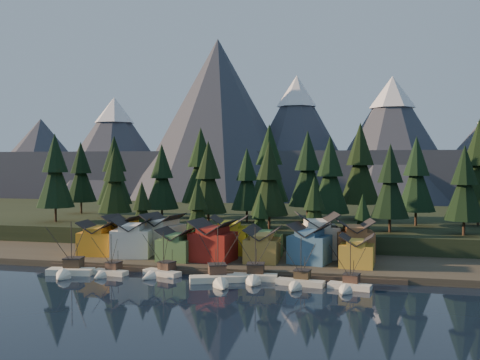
% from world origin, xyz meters
% --- Properties ---
extents(ground, '(500.00, 500.00, 0.00)m').
position_xyz_m(ground, '(0.00, 0.00, 0.00)').
color(ground, black).
rests_on(ground, ground).
extents(shore_strip, '(400.00, 50.00, 1.50)m').
position_xyz_m(shore_strip, '(0.00, 40.00, 0.75)').
color(shore_strip, '#363127').
rests_on(shore_strip, ground).
extents(hillside, '(420.00, 100.00, 6.00)m').
position_xyz_m(hillside, '(0.00, 90.00, 3.00)').
color(hillside, black).
rests_on(hillside, ground).
extents(dock, '(80.00, 4.00, 1.00)m').
position_xyz_m(dock, '(0.00, 16.50, 0.50)').
color(dock, '#483E33').
rests_on(dock, ground).
extents(mountain_ridge, '(560.00, 190.00, 90.00)m').
position_xyz_m(mountain_ridge, '(-4.20, 213.59, 26.06)').
color(mountain_ridge, '#484D5C').
rests_on(mountain_ridge, ground).
extents(boat_0, '(10.60, 11.24, 12.88)m').
position_xyz_m(boat_0, '(-31.03, 7.43, 2.55)').
color(boat_0, white).
rests_on(boat_0, ground).
extents(boat_1, '(8.42, 8.96, 9.84)m').
position_xyz_m(boat_1, '(-22.85, 9.47, 1.91)').
color(boat_1, silver).
rests_on(boat_1, ground).
extents(boat_2, '(9.43, 9.89, 10.59)m').
position_xyz_m(boat_2, '(-11.69, 11.27, 2.02)').
color(boat_2, white).
rests_on(boat_2, ground).
extents(boat_3, '(12.41, 12.78, 12.39)m').
position_xyz_m(boat_3, '(2.69, 7.80, 2.21)').
color(boat_3, silver).
rests_on(boat_3, ground).
extents(boat_4, '(9.78, 10.46, 12.30)m').
position_xyz_m(boat_4, '(9.38, 11.09, 2.47)').
color(boat_4, silver).
rests_on(boat_4, ground).
extents(boat_5, '(10.15, 10.83, 10.54)m').
position_xyz_m(boat_5, '(18.82, 8.67, 1.92)').
color(boat_5, beige).
rests_on(boat_5, ground).
extents(boat_6, '(8.84, 9.30, 10.23)m').
position_xyz_m(boat_6, '(28.49, 7.93, 1.98)').
color(boat_6, silver).
rests_on(boat_6, ground).
extents(house_front_0, '(9.17, 8.77, 8.33)m').
position_xyz_m(house_front_0, '(-33.30, 24.82, 5.88)').
color(house_front_0, orange).
rests_on(house_front_0, shore_strip).
extents(house_front_1, '(10.70, 10.41, 9.51)m').
position_xyz_m(house_front_1, '(-23.79, 24.50, 6.49)').
color(house_front_1, silver).
rests_on(house_front_1, shore_strip).
extents(house_front_2, '(7.97, 8.03, 7.50)m').
position_xyz_m(house_front_2, '(-11.69, 22.07, 5.44)').
color(house_front_2, '#4E7A42').
rests_on(house_front_2, shore_strip).
extents(house_front_3, '(10.56, 10.19, 9.52)m').
position_xyz_m(house_front_3, '(-3.06, 23.53, 6.50)').
color(house_front_3, maroon).
rests_on(house_front_3, shore_strip).
extents(house_front_4, '(7.68, 8.28, 7.79)m').
position_xyz_m(house_front_4, '(8.42, 24.50, 5.59)').
color(house_front_4, olive).
rests_on(house_front_4, shore_strip).
extents(house_front_5, '(10.18, 9.61, 8.99)m').
position_xyz_m(house_front_5, '(19.22, 25.88, 6.22)').
color(house_front_5, '#3B668C').
rests_on(house_front_5, shore_strip).
extents(house_front_6, '(7.72, 7.35, 7.23)m').
position_xyz_m(house_front_6, '(29.83, 23.48, 5.30)').
color(house_front_6, gold).
rests_on(house_front_6, shore_strip).
extents(house_back_0, '(9.45, 9.16, 9.23)m').
position_xyz_m(house_back_0, '(-29.59, 31.78, 6.34)').
color(house_back_0, orange).
rests_on(house_back_0, shore_strip).
extents(house_back_1, '(10.32, 10.40, 9.94)m').
position_xyz_m(house_back_1, '(-18.36, 31.08, 6.72)').
color(house_back_1, beige).
rests_on(house_back_1, shore_strip).
extents(house_back_2, '(9.92, 9.29, 9.52)m').
position_xyz_m(house_back_2, '(-1.67, 33.72, 6.50)').
color(house_back_2, yellow).
rests_on(house_back_2, shore_strip).
extents(house_back_3, '(7.78, 6.98, 7.63)m').
position_xyz_m(house_back_3, '(7.96, 31.50, 5.51)').
color(house_back_3, '#517E44').
rests_on(house_back_3, shore_strip).
extents(house_back_4, '(11.72, 11.42, 10.73)m').
position_xyz_m(house_back_4, '(20.20, 33.60, 7.13)').
color(house_back_4, silver).
rests_on(house_back_4, shore_strip).
extents(house_back_5, '(9.56, 9.64, 9.47)m').
position_xyz_m(house_back_5, '(29.24, 32.14, 6.47)').
color(house_back_5, '#915B33').
rests_on(house_back_5, shore_strip).
extents(tree_hill_0, '(11.79, 11.79, 27.47)m').
position_xyz_m(tree_hill_0, '(-62.00, 52.00, 21.02)').
color(tree_hill_0, '#332319').
rests_on(tree_hill_0, hillside).
extents(tree_hill_1, '(11.76, 11.76, 27.38)m').
position_xyz_m(tree_hill_1, '(-50.00, 68.00, 20.97)').
color(tree_hill_1, '#332319').
rests_on(tree_hill_1, hillside).
extents(tree_hill_2, '(9.91, 9.91, 23.09)m').
position_xyz_m(tree_hill_2, '(-40.00, 48.00, 18.62)').
color(tree_hill_2, '#332319').
rests_on(tree_hill_2, hillside).
extents(tree_hill_3, '(10.39, 10.39, 24.21)m').
position_xyz_m(tree_hill_3, '(-30.00, 60.00, 19.23)').
color(tree_hill_3, '#332319').
rests_on(tree_hill_3, hillside).
extents(tree_hill_4, '(12.94, 12.94, 30.15)m').
position_xyz_m(tree_hill_4, '(-22.00, 75.00, 22.49)').
color(tree_hill_4, '#332319').
rests_on(tree_hill_4, hillside).
extents(tree_hill_5, '(10.58, 10.58, 24.65)m').
position_xyz_m(tree_hill_5, '(-12.00, 50.00, 19.47)').
color(tree_hill_5, '#332319').
rests_on(tree_hill_5, hillside).
extents(tree_hill_6, '(9.85, 9.85, 22.93)m').
position_xyz_m(tree_hill_6, '(-4.00, 65.00, 18.54)').
color(tree_hill_6, '#332319').
rests_on(tree_hill_6, hillside).
extents(tree_hill_7, '(10.55, 10.55, 24.57)m').
position_xyz_m(tree_hill_7, '(6.00, 48.00, 19.43)').
color(tree_hill_7, '#332319').
rests_on(tree_hill_7, hillside).
extents(tree_hill_8, '(12.21, 12.21, 28.44)m').
position_xyz_m(tree_hill_8, '(14.00, 72.00, 21.55)').
color(tree_hill_8, '#332319').
rests_on(tree_hill_8, hillside).
extents(tree_hill_9, '(11.18, 11.18, 26.06)m').
position_xyz_m(tree_hill_9, '(22.00, 55.00, 20.24)').
color(tree_hill_9, '#332319').
rests_on(tree_hill_9, hillside).
extents(tree_hill_10, '(13.43, 13.43, 31.27)m').
position_xyz_m(tree_hill_10, '(30.00, 80.00, 23.10)').
color(tree_hill_10, '#332319').
rests_on(tree_hill_10, hillside).
extents(tree_hill_11, '(10.10, 10.10, 23.53)m').
position_xyz_m(tree_hill_11, '(38.00, 50.00, 18.86)').
color(tree_hill_11, '#332319').
rests_on(tree_hill_11, hillside).
extents(tree_hill_12, '(11.20, 11.20, 26.10)m').
position_xyz_m(tree_hill_12, '(46.00, 66.00, 20.27)').
color(tree_hill_12, '#332319').
rests_on(tree_hill_12, hillside).
extents(tree_hill_13, '(9.87, 9.87, 23.00)m').
position_xyz_m(tree_hill_13, '(56.00, 48.00, 18.57)').
color(tree_hill_13, '#332319').
rests_on(tree_hill_13, hillside).
extents(tree_hill_14, '(13.42, 13.42, 31.26)m').
position_xyz_m(tree_hill_14, '(64.00, 72.00, 23.09)').
color(tree_hill_14, '#332319').
rests_on(tree_hill_14, hillside).
extents(tree_hill_15, '(13.48, 13.48, 31.40)m').
position_xyz_m(tree_hill_15, '(0.00, 82.00, 23.17)').
color(tree_hill_15, '#332319').
rests_on(tree_hill_15, hillside).
extents(tree_hill_16, '(11.10, 11.10, 25.85)m').
position_xyz_m(tree_hill_16, '(-68.00, 78.00, 20.13)').
color(tree_hill_16, '#332319').
rests_on(tree_hill_16, hillside).
extents(tree_shore_0, '(7.64, 7.64, 17.81)m').
position_xyz_m(tree_shore_0, '(-28.00, 40.00, 11.23)').
color(tree_shore_0, '#332319').
rests_on(tree_shore_0, shore_strip).
extents(tree_shore_1, '(8.02, 8.02, 18.69)m').
position_xyz_m(tree_shore_1, '(-12.00, 40.00, 11.71)').
color(tree_shore_1, '#332319').
rests_on(tree_shore_1, shore_strip).
extents(tree_shore_2, '(6.48, 6.48, 15.10)m').
position_xyz_m(tree_shore_2, '(5.00, 40.00, 9.74)').
color(tree_shore_2, '#332319').
rests_on(tree_shore_2, shore_strip).
extents(tree_shore_3, '(8.39, 8.39, 19.55)m').
position_xyz_m(tree_shore_3, '(19.00, 40.00, 12.18)').
color(tree_shore_3, '#332319').
rests_on(tree_shore_3, shore_strip).
extents(tree_shore_4, '(6.55, 6.55, 15.27)m').
position_xyz_m(tree_shore_4, '(31.00, 40.00, 9.84)').
color(tree_shore_4, '#332319').
rests_on(tree_shore_4, shore_strip).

